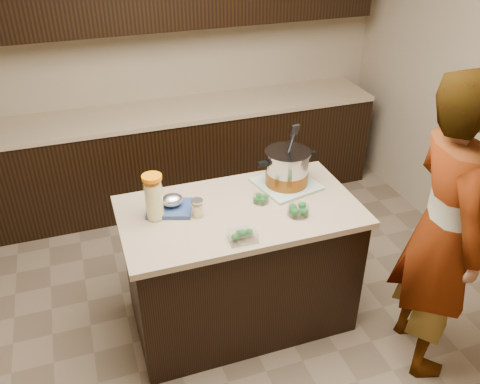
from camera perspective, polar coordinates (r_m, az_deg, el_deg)
The scene contains 13 objects.
ground_plane at distance 3.66m, azimuth 0.00°, elevation -13.74°, with size 4.00×4.00×0.00m, color brown.
room_shell at distance 2.73m, azimuth 0.00°, elevation 12.54°, with size 4.04×4.04×2.72m.
back_cabinets at distance 4.58m, azimuth -7.19°, elevation 9.92°, with size 3.60×0.63×2.33m.
island at distance 3.36m, azimuth 0.00°, elevation -8.29°, with size 1.46×0.81×0.90m.
dish_towel at distance 3.34m, azimuth 5.21°, elevation 0.89°, with size 0.36×0.36×0.02m, color #5E8D67.
stock_pot at distance 3.29m, azimuth 5.30°, elevation 2.50°, with size 0.41×0.31×0.42m.
lemonade_pitcher at distance 2.99m, azimuth -9.64°, elevation -0.74°, with size 0.12×0.12×0.28m.
mason_jar at distance 3.01m, azimuth -4.81°, elevation -1.84°, with size 0.08×0.08×0.12m.
broccoli_tub_left at distance 3.15m, azimuth 2.37°, elevation -0.81°, with size 0.12×0.12×0.05m.
broccoli_tub_right at distance 3.04m, azimuth 6.56°, elevation -2.10°, with size 0.16×0.16×0.06m.
broccoli_tub_rect at distance 2.82m, azimuth 0.29°, elevation -5.01°, with size 0.16×0.12×0.06m.
blue_tray at distance 3.09m, azimuth -7.79°, elevation -1.48°, with size 0.32×0.28×0.10m.
person at distance 3.06m, azimuth 21.86°, elevation -4.15°, with size 0.68×0.45×1.87m, color gray.
Camera 1 is at (-0.84, -2.45, 2.60)m, focal length 38.00 mm.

